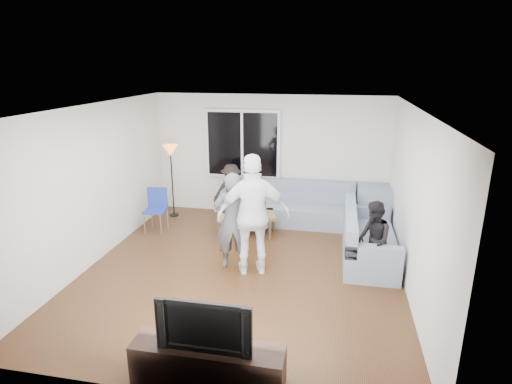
% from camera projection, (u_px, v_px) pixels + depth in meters
% --- Properties ---
extents(floor, '(5.00, 5.50, 0.04)m').
position_uv_depth(floor, '(243.00, 271.00, 6.82)').
color(floor, '#56351C').
rests_on(floor, ground).
extents(ceiling, '(5.00, 5.50, 0.04)m').
position_uv_depth(ceiling, '(241.00, 106.00, 6.04)').
color(ceiling, white).
rests_on(ceiling, ground).
extents(wall_back, '(5.00, 0.04, 2.60)m').
position_uv_depth(wall_back, '(271.00, 156.00, 9.03)').
color(wall_back, silver).
rests_on(wall_back, ground).
extents(wall_front, '(5.00, 0.04, 2.60)m').
position_uv_depth(wall_front, '(175.00, 282.00, 3.83)').
color(wall_front, silver).
rests_on(wall_front, ground).
extents(wall_left, '(0.04, 5.50, 2.60)m').
position_uv_depth(wall_left, '(93.00, 185.00, 6.89)').
color(wall_left, silver).
rests_on(wall_left, ground).
extents(wall_right, '(0.04, 5.50, 2.60)m').
position_uv_depth(wall_right, '(415.00, 204.00, 5.97)').
color(wall_right, silver).
rests_on(wall_right, ground).
extents(window_frame, '(1.62, 0.06, 1.47)m').
position_uv_depth(window_frame, '(243.00, 144.00, 8.99)').
color(window_frame, white).
rests_on(window_frame, wall_back).
extents(window_glass, '(1.50, 0.02, 1.35)m').
position_uv_depth(window_glass, '(242.00, 144.00, 8.95)').
color(window_glass, black).
rests_on(window_glass, window_frame).
extents(window_mullion, '(0.05, 0.03, 1.35)m').
position_uv_depth(window_mullion, '(242.00, 145.00, 8.94)').
color(window_mullion, white).
rests_on(window_mullion, window_frame).
extents(radiator, '(1.30, 0.12, 0.62)m').
position_uv_depth(radiator, '(243.00, 200.00, 9.32)').
color(radiator, silver).
rests_on(radiator, floor).
extents(potted_plant, '(0.20, 0.17, 0.33)m').
position_uv_depth(potted_plant, '(258.00, 180.00, 9.08)').
color(potted_plant, '#2D6D2B').
rests_on(potted_plant, radiator).
extents(vase, '(0.22, 0.22, 0.18)m').
position_uv_depth(vase, '(239.00, 182.00, 9.18)').
color(vase, silver).
rests_on(vase, radiator).
extents(sofa_back_section, '(2.30, 0.85, 0.85)m').
position_uv_depth(sofa_back_section, '(298.00, 204.00, 8.69)').
color(sofa_back_section, gray).
rests_on(sofa_back_section, floor).
extents(sofa_right_section, '(2.00, 0.85, 0.85)m').
position_uv_depth(sofa_right_section, '(370.00, 235.00, 7.12)').
color(sofa_right_section, gray).
rests_on(sofa_right_section, floor).
extents(sofa_corner, '(0.85, 0.85, 0.85)m').
position_uv_depth(sofa_corner, '(379.00, 209.00, 8.40)').
color(sofa_corner, gray).
rests_on(sofa_corner, floor).
extents(cushion_yellow, '(0.41, 0.36, 0.14)m').
position_uv_depth(cushion_yellow, '(236.00, 196.00, 8.89)').
color(cushion_yellow, orange).
rests_on(cushion_yellow, sofa_back_section).
extents(cushion_red, '(0.37, 0.32, 0.13)m').
position_uv_depth(cushion_red, '(245.00, 196.00, 8.93)').
color(cushion_red, maroon).
rests_on(cushion_red, sofa_back_section).
extents(coffee_table, '(1.23, 0.89, 0.40)m').
position_uv_depth(coffee_table, '(247.00, 223.00, 8.24)').
color(coffee_table, olive).
rests_on(coffee_table, floor).
extents(pitcher, '(0.17, 0.17, 0.17)m').
position_uv_depth(pitcher, '(249.00, 210.00, 8.13)').
color(pitcher, maroon).
rests_on(pitcher, coffee_table).
extents(side_chair, '(0.44, 0.44, 0.86)m').
position_uv_depth(side_chair, '(155.00, 211.00, 8.25)').
color(side_chair, '#223596').
rests_on(side_chair, floor).
extents(floor_lamp, '(0.32, 0.32, 1.56)m').
position_uv_depth(floor_lamp, '(172.00, 181.00, 9.02)').
color(floor_lamp, orange).
rests_on(floor_lamp, floor).
extents(player_left, '(0.66, 0.52, 1.60)m').
position_uv_depth(player_left, '(232.00, 221.00, 6.69)').
color(player_left, '#49494D').
rests_on(player_left, floor).
extents(player_right, '(1.22, 0.77, 1.93)m').
position_uv_depth(player_right, '(254.00, 215.00, 6.47)').
color(player_right, white).
rests_on(player_right, floor).
extents(spectator_right, '(0.59, 0.68, 1.22)m').
position_uv_depth(spectator_right, '(373.00, 240.00, 6.46)').
color(spectator_right, black).
rests_on(spectator_right, floor).
extents(spectator_back, '(0.86, 0.63, 1.19)m').
position_uv_depth(spectator_back, '(231.00, 191.00, 8.93)').
color(spectator_back, black).
rests_on(spectator_back, floor).
extents(tv_console, '(1.60, 0.40, 0.44)m').
position_uv_depth(tv_console, '(208.00, 364.00, 4.37)').
color(tv_console, '#34221A').
rests_on(tv_console, floor).
extents(television, '(0.99, 0.13, 0.57)m').
position_uv_depth(television, '(206.00, 322.00, 4.22)').
color(television, black).
rests_on(television, tv_console).
extents(bottle_d, '(0.07, 0.07, 0.25)m').
position_uv_depth(bottle_d, '(258.00, 211.00, 7.98)').
color(bottle_d, orange).
rests_on(bottle_d, coffee_table).
extents(bottle_a, '(0.07, 0.07, 0.25)m').
position_uv_depth(bottle_a, '(233.00, 206.00, 8.25)').
color(bottle_a, orange).
rests_on(bottle_a, coffee_table).
extents(bottle_e, '(0.07, 0.07, 0.24)m').
position_uv_depth(bottle_e, '(264.00, 208.00, 8.15)').
color(bottle_e, black).
rests_on(bottle_e, coffee_table).
extents(bottle_c, '(0.07, 0.07, 0.23)m').
position_uv_depth(bottle_c, '(249.00, 206.00, 8.26)').
color(bottle_c, '#33130B').
rests_on(bottle_c, coffee_table).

